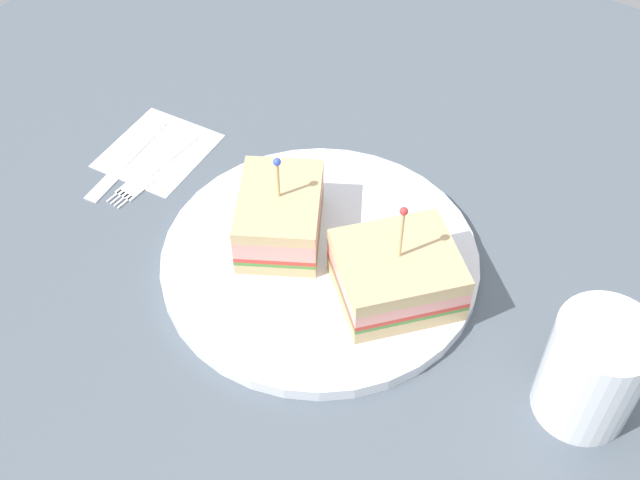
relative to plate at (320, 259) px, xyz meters
The scene contains 8 objects.
ground_plane 1.65cm from the plate, ahead, with size 116.30×116.30×2.00cm, color #4C5660.
plate is the anchor object (origin of this frame).
sandwich_half_front 5.48cm from the plate, 92.37° to the left, with size 12.35×11.33×9.54cm.
sandwich_half_back 8.54cm from the plate, 88.47° to the right, with size 13.33×13.22×10.65cm.
drink_glass 25.76cm from the plate, 91.56° to the right, with size 7.63×7.63×9.92cm.
napkin 23.11cm from the plate, 81.55° to the left, with size 10.84×9.75×0.15cm, color white.
fork 21.11cm from the plate, 91.23° to the left, with size 12.46×2.29×0.35cm.
knife 24.27cm from the plate, 90.51° to the left, with size 13.46×2.73×0.35cm.
Camera 1 is at (-40.49, -27.27, 57.57)cm, focal length 45.80 mm.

